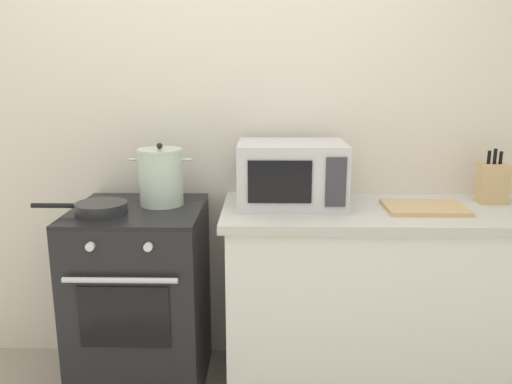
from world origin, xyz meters
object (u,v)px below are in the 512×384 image
Objects in this scene: stove at (142,299)px; knife_block at (492,183)px; stock_pot at (161,177)px; cutting_board at (424,208)px; frying_pan at (100,208)px; microwave at (291,174)px.

stove is 1.79m from knife_block.
stock_pot is at bearing 34.43° from stove.
stove is at bearing -179.95° from cutting_board.
frying_pan is (-0.25, -0.16, -0.11)m from stock_pot.
knife_block reaches higher than cutting_board.
frying_pan is (-0.14, -0.09, 0.48)m from stove.
stock_pot is at bearing -179.30° from microwave.
frying_pan is 1.19× the size of cutting_board.
microwave is at bearing 0.70° from stock_pot.
frying_pan is at bearing -172.78° from knife_block.
stock_pot reaches higher than cutting_board.
knife_block is (0.36, 0.14, 0.09)m from cutting_board.
knife_block reaches higher than frying_pan.
cutting_board is at bearing -158.80° from knife_block.
cutting_board is at bearing -7.29° from microwave.
stock_pot reaches higher than frying_pan.
stock_pot is 1.59m from knife_block.
knife_block is at bearing 2.50° from stock_pot.
stove is 3.10× the size of stock_pot.
frying_pan is 1.63× the size of knife_block.
stove is at bearing -175.24° from knife_block.
stock_pot is 0.32m from frying_pan.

